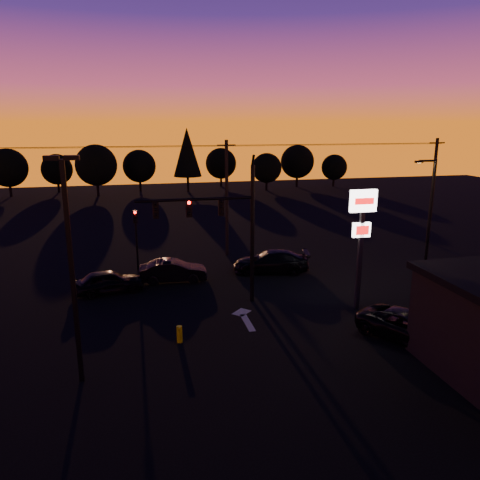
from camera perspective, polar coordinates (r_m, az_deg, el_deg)
The scene contains 24 objects.
ground at distance 24.13m, azimuth 0.33°, elevation -11.10°, with size 120.00×120.00×0.00m, color black.
lane_arrow at distance 25.71m, azimuth 0.57°, elevation -9.43°, with size 1.20×3.10×0.01m.
traffic_signal_mast at distance 26.26m, azimuth -1.85°, elevation 2.38°, with size 6.79×0.52×8.58m.
secondary_signal at distance 33.56m, azimuth -12.55°, elevation 1.04°, with size 0.30×0.31×4.35m.
parking_lot_light at distance 19.09m, azimuth -19.94°, elevation -2.01°, with size 1.25×0.30×9.14m.
pylon_sign at distance 26.26m, azimuth 14.63°, elevation 1.87°, with size 1.50×0.28×6.80m.
streetlight at distance 33.27m, azimuth 22.06°, elevation 2.96°, with size 1.55×0.35×8.00m.
utility_pole_1 at distance 36.38m, azimuth -1.62°, elevation 5.16°, with size 1.40×0.26×9.00m.
utility_pole_2 at distance 43.57m, azimuth 22.40°, elevation 5.61°, with size 1.40×0.26×9.00m.
power_wires at distance 35.96m, azimuth -1.67°, elevation 11.43°, with size 36.00×1.22×0.07m.
bollard at distance 23.09m, azimuth -7.39°, elevation -11.32°, with size 0.28×0.28×0.83m, color #D6DB00.
tree_0 at distance 73.51m, azimuth -26.45°, elevation 7.88°, with size 5.36×5.36×6.74m.
tree_1 at distance 75.36m, azimuth -21.42°, elevation 8.02°, with size 4.54×4.54×5.71m.
tree_2 at distance 69.67m, azimuth -17.13°, elevation 8.71°, with size 5.77×5.78×7.26m.
tree_3 at distance 73.54m, azimuth -12.18°, elevation 8.79°, with size 4.95×4.95×6.22m.
tree_4 at distance 70.82m, azimuth -6.46°, elevation 10.59°, with size 4.18×4.18×9.50m.
tree_5 at distance 76.81m, azimuth -2.34°, elevation 9.31°, with size 4.95×4.95×6.22m.
tree_6 at distance 72.39m, azimuth 3.27°, elevation 8.75°, with size 4.54×4.54×5.71m.
tree_7 at distance 77.02m, azimuth 7.01°, elevation 9.47°, with size 5.36×5.36×6.74m.
tree_8 at distance 78.42m, azimuth 11.41°, elevation 8.69°, with size 4.12×4.12×5.19m.
car_left at distance 30.14m, azimuth -15.72°, elevation -4.90°, with size 1.71×4.24×1.44m, color black.
car_mid at distance 31.34m, azimuth -8.15°, elevation -3.74°, with size 1.55×4.44×1.46m, color black.
car_right at distance 33.02m, azimuth 3.80°, elevation -2.62°, with size 2.15×5.29×1.54m, color black.
suv_parked at distance 24.41m, azimuth 19.95°, elevation -9.90°, with size 2.32×5.04×1.40m, color black.
Camera 1 is at (-4.98, -21.23, 10.33)m, focal length 35.00 mm.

